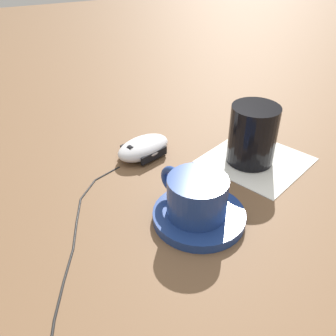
% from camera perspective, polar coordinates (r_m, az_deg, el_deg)
% --- Properties ---
extents(ground_plane, '(3.00, 3.00, 0.00)m').
position_cam_1_polar(ground_plane, '(0.64, 5.33, 0.42)').
color(ground_plane, brown).
extents(saucer, '(0.13, 0.13, 0.01)m').
position_cam_1_polar(saucer, '(0.52, 4.73, -7.29)').
color(saucer, navy).
rests_on(saucer, ground).
extents(coffee_cup, '(0.08, 0.11, 0.06)m').
position_cam_1_polar(coffee_cup, '(0.50, 4.28, -4.22)').
color(coffee_cup, navy).
rests_on(coffee_cup, saucer).
extents(computer_mouse, '(0.12, 0.09, 0.03)m').
position_cam_1_polar(computer_mouse, '(0.65, -3.78, 3.11)').
color(computer_mouse, silver).
rests_on(computer_mouse, ground).
extents(mouse_cable, '(0.17, 0.30, 0.00)m').
position_cam_1_polar(mouse_cable, '(0.52, -13.53, -9.93)').
color(mouse_cable, black).
rests_on(mouse_cable, ground).
extents(napkin_under_glass, '(0.21, 0.21, 0.00)m').
position_cam_1_polar(napkin_under_glass, '(0.66, 13.26, 1.18)').
color(napkin_under_glass, silver).
rests_on(napkin_under_glass, ground).
extents(drinking_glass, '(0.08, 0.08, 0.10)m').
position_cam_1_polar(drinking_glass, '(0.63, 12.78, 5.01)').
color(drinking_glass, black).
rests_on(drinking_glass, napkin_under_glass).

